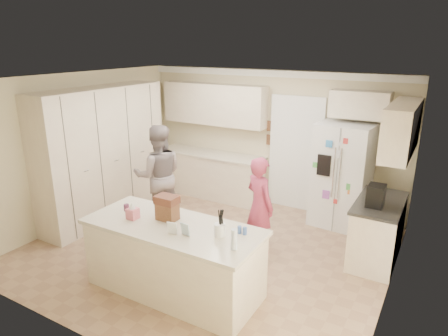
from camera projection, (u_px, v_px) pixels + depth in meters
The scene contains 41 objects.
floor at pixel (207, 250), 6.21m from camera, with size 5.20×4.60×0.02m, color #9D7B5A.
ceiling at pixel (205, 78), 5.42m from camera, with size 5.20×4.60×0.02m, color white.
wall_back at pixel (270, 138), 7.72m from camera, with size 5.20×0.02×2.60m, color beige.
wall_front at pixel (80, 233), 3.90m from camera, with size 5.20×0.02×2.60m, color beige.
wall_left at pixel (82, 147), 7.05m from camera, with size 0.02×4.60×2.60m, color beige.
wall_right at pixel (398, 205), 4.57m from camera, with size 0.02×4.60×2.60m, color beige.
crown_back at pixel (271, 73), 7.31m from camera, with size 5.20×0.08×0.12m, color white.
pantry_bank at pixel (103, 154), 7.11m from camera, with size 0.60×2.60×2.35m, color #F4E6C5.
back_base_cab at pixel (212, 175), 8.27m from camera, with size 2.20×0.60×0.88m, color #F4E6C5.
back_countertop at pixel (211, 154), 8.12m from camera, with size 2.24×0.63×0.04m, color beige.
back_upper_cab at pixel (214, 104), 7.93m from camera, with size 2.20×0.35×0.80m, color #F4E6C5.
doorway_opening at pixel (296, 155), 7.51m from camera, with size 0.90×0.06×2.10m, color black.
doorway_casing at pixel (295, 155), 7.48m from camera, with size 1.02×0.03×2.22m, color white.
wall_frame_upper at pixel (271, 126), 7.60m from camera, with size 0.15×0.02×0.20m, color brown.
wall_frame_lower at pixel (270, 140), 7.68m from camera, with size 0.15×0.02×0.20m, color brown.
refrigerator at pixel (342, 176), 6.81m from camera, with size 0.90×0.70×1.80m, color white.
fridge_seam at pixel (336, 182), 6.52m from camera, with size 0.01×0.02×1.78m, color gray.
fridge_dispenser at pixel (324, 165), 6.54m from camera, with size 0.22×0.03×0.35m, color black.
fridge_handle_l at pixel (334, 173), 6.49m from camera, with size 0.02×0.02×0.85m, color silver.
fridge_handle_r at pixel (340, 174), 6.44m from camera, with size 0.02×0.02×0.85m, color silver.
over_fridge_cab at pixel (360, 105), 6.54m from camera, with size 0.95×0.35×0.45m, color #F4E6C5.
right_base_cab at pixel (377, 232), 5.80m from camera, with size 0.60×1.20×0.88m, color #F4E6C5.
right_countertop at pixel (380, 203), 5.67m from camera, with size 0.63×1.24×0.04m, color #2D2B28.
right_upper_cab at pixel (402, 129), 5.45m from camera, with size 0.35×1.50×0.70m, color #F4E6C5.
coffee_maker at pixel (376, 196), 5.47m from camera, with size 0.22×0.28×0.30m, color black.
island_base at pixel (174, 260), 5.07m from camera, with size 2.20×0.90×0.88m, color #F4E6C5.
island_top at pixel (172, 227), 4.93m from camera, with size 2.28×0.96×0.05m, color beige.
utensil_crock at pixel (220, 230), 4.63m from camera, with size 0.13×0.13×0.15m, color white.
tissue_box at pixel (133, 214), 5.08m from camera, with size 0.13×0.13×0.14m, color #DB697B.
tissue_plume at pixel (132, 206), 5.05m from camera, with size 0.08×0.08×0.08m, color white.
dollhouse_body at pixel (167, 212), 5.04m from camera, with size 0.26×0.18×0.22m, color brown.
dollhouse_roof at pixel (167, 200), 4.99m from camera, with size 0.28×0.20×0.10m, color #592D1E.
jam_jar at pixel (126, 207), 5.33m from camera, with size 0.07×0.07×0.09m, color #59263F.
greeting_card_a at pixel (172, 228), 4.66m from camera, with size 0.12×0.01×0.16m, color white.
greeting_card_b at pixel (185, 229), 4.63m from camera, with size 0.12×0.01×0.16m, color silver.
water_bottle at pixel (234, 239), 4.31m from camera, with size 0.07×0.07×0.24m, color silver.
shaker_salt at pixel (239, 230), 4.70m from camera, with size 0.05×0.05×0.09m, color #39579E.
shaker_pepper at pixel (245, 231), 4.67m from camera, with size 0.05×0.05×0.09m, color #39579E.
teen_boy at pixel (159, 175), 6.88m from camera, with size 0.86×0.67×1.77m, color gray.
teen_girl at pixel (260, 205), 5.96m from camera, with size 0.55×0.36×1.50m, color #C14753.
fridge_magnets at pixel (336, 182), 6.51m from camera, with size 0.76×0.02×1.44m, color tan, non-canonical shape.
Camera 1 is at (2.99, -4.66, 3.08)m, focal length 32.00 mm.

